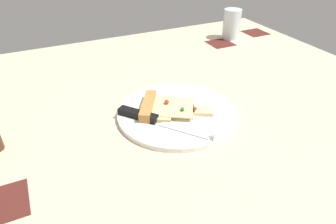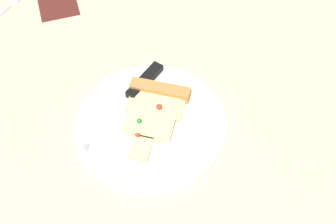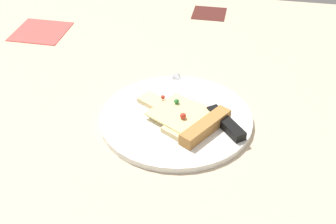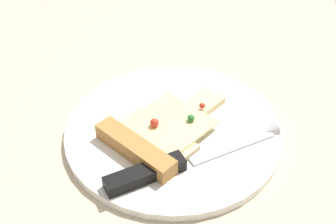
{
  "view_description": "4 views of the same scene",
  "coord_description": "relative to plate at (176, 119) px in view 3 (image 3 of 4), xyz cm",
  "views": [
    {
      "loc": [
        -54.67,
        33.97,
        41.14
      ],
      "look_at": [
        0.0,
        7.93,
        1.96
      ],
      "focal_mm": 32.45,
      "sensor_mm": 36.0,
      "label": 1
    },
    {
      "loc": [
        -10.17,
        -40.68,
        69.65
      ],
      "look_at": [
        3.87,
        4.76,
        3.74
      ],
      "focal_mm": 46.73,
      "sensor_mm": 36.0,
      "label": 2
    },
    {
      "loc": [
        69.95,
        16.99,
        53.71
      ],
      "look_at": [
        3.2,
        4.22,
        3.84
      ],
      "focal_mm": 49.6,
      "sensor_mm": 36.0,
      "label": 3
    },
    {
      "loc": [
        -8.07,
        49.41,
        42.03
      ],
      "look_at": [
        1.23,
        5.77,
        4.12
      ],
      "focal_mm": 48.62,
      "sensor_mm": 36.0,
      "label": 4
    }
  ],
  "objects": [
    {
      "name": "knife",
      "position": [
        -2.15,
        6.6,
        1.18
      ],
      "size": [
        20.08,
        16.59,
        2.45
      ],
      "rotation": [
        0.0,
        0.0,
        2.24
      ],
      "color": "silver",
      "rests_on": "plate"
    },
    {
      "name": "plate",
      "position": [
        0.0,
        0.0,
        0.0
      ],
      "size": [
        28.91,
        28.91,
        1.15
      ],
      "primitive_type": "cylinder",
      "color": "white",
      "rests_on": "ground_plane"
    },
    {
      "name": "napkin",
      "position": [
        -30.63,
        -40.69,
        -0.38
      ],
      "size": [
        13.14,
        13.14,
        0.4
      ],
      "primitive_type": "cube",
      "rotation": [
        0.0,
        0.0,
        -0.01
      ],
      "color": "#E54C47",
      "rests_on": "ground_plane"
    },
    {
      "name": "pizza_slice",
      "position": [
        1.35,
        2.26,
        1.36
      ],
      "size": [
        15.64,
        18.93,
        2.46
      ],
      "rotation": [
        0.0,
        0.0,
        2.6
      ],
      "color": "beige",
      "rests_on": "plate"
    },
    {
      "name": "ground_plane",
      "position": [
        -0.62,
        -5.32,
        -2.07
      ],
      "size": [
        124.37,
        124.37,
        3.0
      ],
      "color": "#C6B293",
      "rests_on": "ground"
    }
  ]
}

